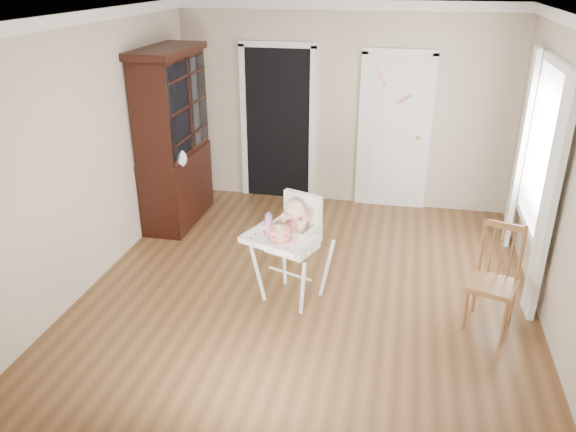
% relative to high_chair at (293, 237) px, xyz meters
% --- Properties ---
extents(floor, '(5.00, 5.00, 0.00)m').
position_rel_high_chair_xyz_m(floor, '(0.14, 0.19, -0.68)').
color(floor, '#54361D').
rests_on(floor, ground).
extents(ceiling, '(5.00, 5.00, 0.00)m').
position_rel_high_chair_xyz_m(ceiling, '(0.14, 0.19, 2.02)').
color(ceiling, white).
rests_on(ceiling, wall_back).
extents(wall_back, '(4.50, 0.00, 4.50)m').
position_rel_high_chair_xyz_m(wall_back, '(0.14, 2.69, 0.67)').
color(wall_back, beige).
rests_on(wall_back, floor).
extents(wall_left, '(0.00, 5.00, 5.00)m').
position_rel_high_chair_xyz_m(wall_left, '(-2.11, 0.19, 0.67)').
color(wall_left, beige).
rests_on(wall_left, floor).
extents(wall_right, '(0.00, 5.00, 5.00)m').
position_rel_high_chair_xyz_m(wall_right, '(2.39, 0.19, 0.67)').
color(wall_right, beige).
rests_on(wall_right, floor).
extents(crown_molding, '(4.50, 5.00, 0.12)m').
position_rel_high_chair_xyz_m(crown_molding, '(0.14, 0.19, 1.96)').
color(crown_molding, white).
rests_on(crown_molding, ceiling).
extents(doorway, '(1.06, 0.05, 2.22)m').
position_rel_high_chair_xyz_m(doorway, '(-0.76, 2.68, 0.43)').
color(doorway, black).
rests_on(doorway, wall_back).
extents(closet_door, '(0.96, 0.09, 2.13)m').
position_rel_high_chair_xyz_m(closet_door, '(0.84, 2.67, 0.34)').
color(closet_door, white).
rests_on(closet_door, wall_back).
extents(window_right, '(0.13, 1.84, 2.30)m').
position_rel_high_chair_xyz_m(window_right, '(2.31, 0.99, 0.61)').
color(window_right, white).
rests_on(window_right, wall_right).
extents(high_chair, '(0.85, 0.95, 1.10)m').
position_rel_high_chair_xyz_m(high_chair, '(0.00, 0.00, 0.00)').
color(high_chair, white).
rests_on(high_chair, floor).
extents(baby, '(0.29, 0.29, 0.45)m').
position_rel_high_chair_xyz_m(baby, '(0.01, 0.02, 0.14)').
color(baby, beige).
rests_on(baby, high_chair).
extents(cake, '(0.24, 0.24, 0.11)m').
position_rel_high_chair_xyz_m(cake, '(-0.07, -0.23, 0.14)').
color(cake, silver).
rests_on(cake, high_chair).
extents(sippy_cup, '(0.07, 0.07, 0.17)m').
position_rel_high_chair_xyz_m(sippy_cup, '(-0.23, -0.01, 0.16)').
color(sippy_cup, pink).
rests_on(sippy_cup, high_chair).
extents(china_cabinet, '(0.58, 1.31, 2.21)m').
position_rel_high_chair_xyz_m(china_cabinet, '(-1.85, 1.58, 0.43)').
color(china_cabinet, black).
rests_on(china_cabinet, floor).
extents(dining_chair, '(0.51, 0.51, 0.98)m').
position_rel_high_chair_xyz_m(dining_chair, '(1.88, -0.06, -0.22)').
color(dining_chair, brown).
rests_on(dining_chair, floor).
extents(streamer, '(0.16, 0.48, 0.15)m').
position_rel_high_chair_xyz_m(streamer, '(0.69, 0.67, 1.48)').
color(streamer, pink).
rests_on(streamer, ceiling).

